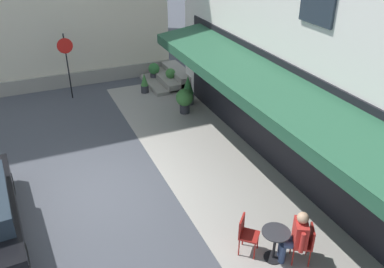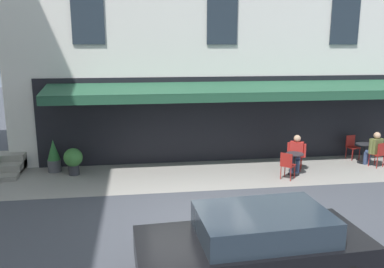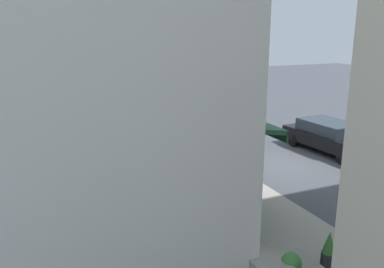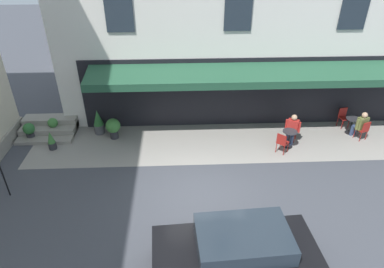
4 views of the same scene
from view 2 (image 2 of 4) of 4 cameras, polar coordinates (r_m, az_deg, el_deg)
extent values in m
plane|color=#42444C|center=(10.47, 0.63, -11.76)|extent=(70.00, 70.00, 0.00)
cube|color=gray|center=(14.33, 11.56, -5.21)|extent=(20.50, 3.20, 0.01)
cube|color=black|center=(15.31, 8.99, 2.20)|extent=(16.00, 0.06, 3.20)
cube|color=#235138|center=(14.36, 10.12, 6.52)|extent=(15.00, 1.70, 0.36)
cube|color=#235138|center=(13.61, 11.15, 5.18)|extent=(15.00, 0.04, 0.28)
cube|color=#232D38|center=(16.38, 21.08, 14.86)|extent=(1.10, 0.06, 1.70)
cube|color=#232D38|center=(14.75, 4.34, 15.97)|extent=(1.10, 0.06, 1.70)
cube|color=#232D38|center=(14.50, -14.72, 15.67)|extent=(1.10, 0.06, 1.70)
cylinder|color=black|center=(14.10, 14.36, -5.59)|extent=(0.40, 0.40, 0.03)
cylinder|color=black|center=(14.00, 14.43, -4.25)|extent=(0.06, 0.06, 0.72)
cylinder|color=#2D2D33|center=(13.90, 14.52, -2.76)|extent=(0.60, 0.60, 0.03)
cylinder|color=maroon|center=(13.64, 14.49, -5.29)|extent=(0.03, 0.03, 0.45)
cylinder|color=maroon|center=(13.76, 13.16, -5.06)|extent=(0.03, 0.03, 0.45)
cylinder|color=maroon|center=(13.34, 13.95, -5.67)|extent=(0.03, 0.03, 0.45)
cylinder|color=maroon|center=(13.46, 12.61, -5.43)|extent=(0.03, 0.03, 0.45)
cube|color=maroon|center=(13.48, 13.61, -4.37)|extent=(0.57, 0.57, 0.04)
cube|color=maroon|center=(13.25, 13.36, -3.61)|extent=(0.32, 0.30, 0.42)
cylinder|color=maroon|center=(14.42, 13.92, -4.29)|extent=(0.03, 0.03, 0.45)
cylinder|color=maroon|center=(14.39, 15.26, -4.40)|extent=(0.03, 0.03, 0.45)
cylinder|color=maroon|center=(14.74, 14.09, -3.92)|extent=(0.03, 0.03, 0.45)
cylinder|color=maroon|center=(14.71, 15.41, -4.04)|extent=(0.03, 0.03, 0.45)
cube|color=maroon|center=(14.50, 14.72, -3.23)|extent=(0.54, 0.54, 0.04)
cube|color=maroon|center=(14.61, 14.86, -2.18)|extent=(0.37, 0.23, 0.42)
cylinder|color=black|center=(16.31, 23.24, -3.77)|extent=(0.40, 0.40, 0.03)
cylinder|color=black|center=(16.22, 23.34, -2.60)|extent=(0.06, 0.06, 0.72)
cylinder|color=#2D2D33|center=(16.13, 23.46, -1.31)|extent=(0.60, 0.60, 0.03)
cylinder|color=maroon|center=(16.17, 24.73, -3.26)|extent=(0.03, 0.03, 0.45)
cylinder|color=maroon|center=(15.90, 24.01, -3.45)|extent=(0.03, 0.03, 0.45)
cylinder|color=maroon|center=(15.99, 25.71, -3.53)|extent=(0.03, 0.03, 0.45)
cylinder|color=maroon|center=(15.71, 24.99, -3.73)|extent=(0.03, 0.03, 0.45)
cube|color=maroon|center=(15.88, 24.94, -2.64)|extent=(0.52, 0.52, 0.04)
cube|color=maroon|center=(15.73, 25.54, -1.97)|extent=(0.39, 0.18, 0.42)
cylinder|color=maroon|center=(16.41, 21.97, -2.80)|extent=(0.03, 0.03, 0.45)
cylinder|color=maroon|center=(16.63, 22.85, -2.68)|extent=(0.03, 0.03, 0.45)
cylinder|color=maroon|center=(16.66, 21.21, -2.52)|extent=(0.03, 0.03, 0.45)
cylinder|color=maroon|center=(16.88, 22.08, -2.40)|extent=(0.03, 0.03, 0.45)
cube|color=maroon|center=(16.59, 22.10, -1.78)|extent=(0.47, 0.47, 0.04)
cube|color=maroon|center=(16.66, 21.76, -0.87)|extent=(0.40, 0.12, 0.42)
cylinder|color=navy|center=(14.21, 14.13, -4.51)|extent=(0.15, 0.15, 0.47)
cylinder|color=navy|center=(14.29, 14.27, -3.35)|extent=(0.29, 0.36, 0.15)
cylinder|color=navy|center=(14.19, 14.85, -4.58)|extent=(0.15, 0.15, 0.47)
cylinder|color=navy|center=(14.27, 14.98, -3.41)|extent=(0.29, 0.36, 0.15)
cube|color=red|center=(14.36, 14.76, -2.16)|extent=(0.52, 0.45, 0.55)
sphere|color=tan|center=(14.27, 14.85, -0.62)|extent=(0.24, 0.24, 0.24)
cylinder|color=red|center=(14.40, 13.67, -2.13)|extent=(0.10, 0.10, 0.49)
cylinder|color=red|center=(14.34, 15.85, -2.31)|extent=(0.10, 0.10, 0.49)
cylinder|color=navy|center=(16.22, 23.97, -3.11)|extent=(0.14, 0.14, 0.47)
cylinder|color=navy|center=(16.07, 24.50, -2.36)|extent=(0.26, 0.35, 0.15)
cylinder|color=navy|center=(16.09, 23.59, -3.20)|extent=(0.14, 0.14, 0.47)
cylinder|color=navy|center=(15.93, 24.12, -2.45)|extent=(0.26, 0.35, 0.15)
cube|color=olive|center=(15.85, 24.86, -1.57)|extent=(0.51, 0.40, 0.55)
sphere|color=tan|center=(15.76, 24.99, -0.18)|extent=(0.24, 0.24, 0.24)
cylinder|color=olive|center=(16.07, 25.43, -1.50)|extent=(0.10, 0.10, 0.48)
cylinder|color=olive|center=(15.63, 24.27, -1.76)|extent=(0.10, 0.10, 0.48)
cylinder|color=#2D2D33|center=(14.19, -16.56, -4.95)|extent=(0.36, 0.36, 0.34)
sphere|color=#3D7A38|center=(14.07, -16.67, -3.24)|extent=(0.63, 0.63, 0.63)
cylinder|color=#4C4C51|center=(14.72, -19.09, -4.31)|extent=(0.46, 0.46, 0.43)
cone|color=#2D6B33|center=(14.57, -19.25, -2.17)|extent=(0.43, 0.43, 0.71)
cube|color=black|center=(7.82, 8.56, -16.11)|extent=(4.40, 2.05, 0.55)
cube|color=#232D38|center=(7.66, 10.13, -12.52)|extent=(2.50, 1.74, 0.48)
cylinder|color=black|center=(8.33, -3.30, -16.26)|extent=(0.60, 0.20, 0.60)
cylinder|color=black|center=(9.13, 15.60, -13.99)|extent=(0.60, 0.20, 0.60)
camera|label=1|loc=(13.44, 45.84, 18.53)|focal=37.85mm
camera|label=3|loc=(21.65, -39.13, 12.29)|focal=37.85mm
camera|label=4|loc=(3.72, 93.30, 81.20)|focal=31.47mm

